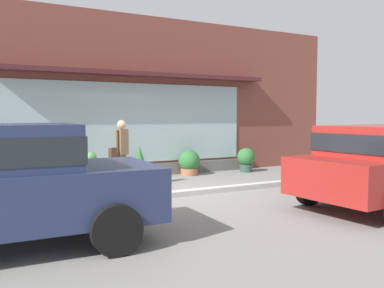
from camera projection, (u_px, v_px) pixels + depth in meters
name	position (u px, v px, depth m)	size (l,w,h in m)	color
ground_plane	(189.00, 193.00, 9.57)	(60.00, 60.00, 0.00)	gray
curb_strip	(193.00, 192.00, 9.39)	(14.00, 0.24, 0.12)	#B2B2AD
storefront	(138.00, 98.00, 12.19)	(14.00, 0.81, 4.71)	brown
fire_hydrant	(91.00, 172.00, 9.52)	(0.42, 0.39, 0.97)	#4C8C47
pedestrian_with_handbag	(121.00, 149.00, 10.20)	(0.60, 0.38, 1.69)	brown
potted_plant_window_left	(189.00, 162.00, 12.43)	(0.65, 0.65, 0.76)	#9E6042
potted_plant_near_hydrant	(140.00, 164.00, 11.44)	(0.42, 0.42, 0.96)	#B7B2A3
potted_plant_window_center	(246.00, 159.00, 13.14)	(0.56, 0.56, 0.77)	#33473D
potted_plant_doorstep	(54.00, 173.00, 10.38)	(0.40, 0.40, 0.65)	#9E6042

